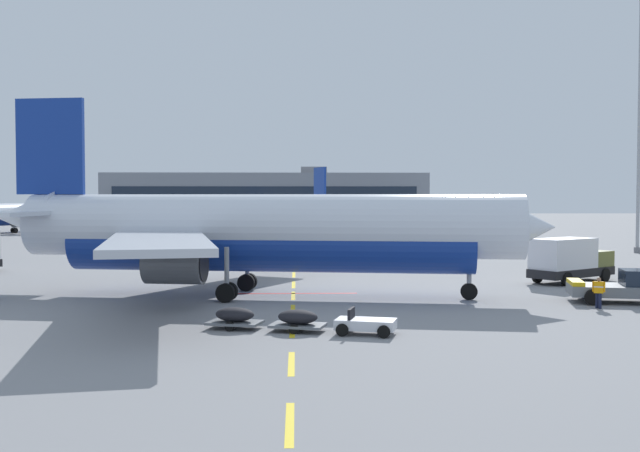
{
  "coord_description": "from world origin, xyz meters",
  "views": [
    {
      "loc": [
        18.17,
        -24.95,
        6.08
      ],
      "look_at": [
        19.88,
        28.62,
        3.96
      ],
      "focal_mm": 42.34,
      "sensor_mm": 36.0,
      "label": 1
    }
  ],
  "objects_px": {
    "ground_crew_worker": "(599,291)",
    "airliner_far_center": "(8,214)",
    "baggage_train": "(299,320)",
    "airliner_foreground": "(260,231)",
    "apron_light_mast_far": "(640,92)",
    "fuel_service_truck": "(570,259)",
    "pushback_tug": "(628,287)",
    "airliner_mid_left": "(355,217)"
  },
  "relations": [
    {
      "from": "airliner_foreground",
      "to": "baggage_train",
      "type": "bearing_deg",
      "value": -79.28
    },
    {
      "from": "ground_crew_worker",
      "to": "airliner_far_center",
      "type": "bearing_deg",
      "value": 126.41
    },
    {
      "from": "airliner_far_center",
      "to": "airliner_mid_left",
      "type": "bearing_deg",
      "value": -25.87
    },
    {
      "from": "fuel_service_truck",
      "to": "apron_light_mast_far",
      "type": "height_order",
      "value": "apron_light_mast_far"
    },
    {
      "from": "airliner_far_center",
      "to": "baggage_train",
      "type": "relative_size",
      "value": 3.11
    },
    {
      "from": "baggage_train",
      "to": "ground_crew_worker",
      "type": "distance_m",
      "value": 17.5
    },
    {
      "from": "baggage_train",
      "to": "ground_crew_worker",
      "type": "bearing_deg",
      "value": 21.52
    },
    {
      "from": "pushback_tug",
      "to": "fuel_service_truck",
      "type": "bearing_deg",
      "value": 88.13
    },
    {
      "from": "pushback_tug",
      "to": "ground_crew_worker",
      "type": "xyz_separation_m",
      "value": [
        -2.58,
        -2.15,
        0.07
      ]
    },
    {
      "from": "pushback_tug",
      "to": "airliner_mid_left",
      "type": "bearing_deg",
      "value": 100.73
    },
    {
      "from": "airliner_mid_left",
      "to": "airliner_far_center",
      "type": "xyz_separation_m",
      "value": [
        -56.13,
        27.22,
        -0.22
      ]
    },
    {
      "from": "ground_crew_worker",
      "to": "airliner_mid_left",
      "type": "bearing_deg",
      "value": 97.97
    },
    {
      "from": "airliner_foreground",
      "to": "airliner_mid_left",
      "type": "distance_m",
      "value": 55.64
    },
    {
      "from": "pushback_tug",
      "to": "ground_crew_worker",
      "type": "distance_m",
      "value": 3.36
    },
    {
      "from": "fuel_service_truck",
      "to": "baggage_train",
      "type": "distance_m",
      "value": 26.81
    },
    {
      "from": "baggage_train",
      "to": "ground_crew_worker",
      "type": "relative_size",
      "value": 5.11
    },
    {
      "from": "airliner_mid_left",
      "to": "baggage_train",
      "type": "height_order",
      "value": "airliner_mid_left"
    },
    {
      "from": "pushback_tug",
      "to": "airliner_far_center",
      "type": "xyz_separation_m",
      "value": [
        -67.16,
        85.42,
        2.23
      ]
    },
    {
      "from": "airliner_foreground",
      "to": "airliner_far_center",
      "type": "height_order",
      "value": "airliner_foreground"
    },
    {
      "from": "baggage_train",
      "to": "apron_light_mast_far",
      "type": "relative_size",
      "value": 0.31
    },
    {
      "from": "airliner_foreground",
      "to": "airliner_far_center",
      "type": "relative_size",
      "value": 1.29
    },
    {
      "from": "airliner_foreground",
      "to": "airliner_mid_left",
      "type": "height_order",
      "value": "airliner_foreground"
    },
    {
      "from": "airliner_foreground",
      "to": "ground_crew_worker",
      "type": "xyz_separation_m",
      "value": [
        18.55,
        -5.63,
        -2.98
      ]
    },
    {
      "from": "airliner_mid_left",
      "to": "fuel_service_truck",
      "type": "height_order",
      "value": "airliner_mid_left"
    },
    {
      "from": "airliner_far_center",
      "to": "baggage_train",
      "type": "xyz_separation_m",
      "value": [
        48.31,
        -93.99,
        -2.6
      ]
    },
    {
      "from": "baggage_train",
      "to": "apron_light_mast_far",
      "type": "height_order",
      "value": "apron_light_mast_far"
    },
    {
      "from": "airliner_far_center",
      "to": "apron_light_mast_far",
      "type": "height_order",
      "value": "apron_light_mast_far"
    },
    {
      "from": "airliner_foreground",
      "to": "apron_light_mast_far",
      "type": "xyz_separation_m",
      "value": [
        38.89,
        34.01,
        13.22
      ]
    },
    {
      "from": "baggage_train",
      "to": "ground_crew_worker",
      "type": "xyz_separation_m",
      "value": [
        16.27,
        6.42,
        0.44
      ]
    },
    {
      "from": "pushback_tug",
      "to": "baggage_train",
      "type": "distance_m",
      "value": 20.71
    },
    {
      "from": "fuel_service_truck",
      "to": "baggage_train",
      "type": "xyz_separation_m",
      "value": [
        -19.18,
        -18.69,
        -1.12
      ]
    },
    {
      "from": "airliner_foreground",
      "to": "fuel_service_truck",
      "type": "relative_size",
      "value": 4.89
    },
    {
      "from": "pushback_tug",
      "to": "fuel_service_truck",
      "type": "relative_size",
      "value": 0.91
    },
    {
      "from": "airliner_foreground",
      "to": "pushback_tug",
      "type": "height_order",
      "value": "airliner_foreground"
    },
    {
      "from": "baggage_train",
      "to": "ground_crew_worker",
      "type": "height_order",
      "value": "ground_crew_worker"
    },
    {
      "from": "fuel_service_truck",
      "to": "airliner_far_center",
      "type": "bearing_deg",
      "value": 131.87
    },
    {
      "from": "baggage_train",
      "to": "airliner_foreground",
      "type": "bearing_deg",
      "value": 100.72
    },
    {
      "from": "airliner_far_center",
      "to": "fuel_service_truck",
      "type": "xyz_separation_m",
      "value": [
        67.49,
        -75.3,
        -1.48
      ]
    },
    {
      "from": "airliner_foreground",
      "to": "ground_crew_worker",
      "type": "distance_m",
      "value": 19.62
    },
    {
      "from": "airliner_foreground",
      "to": "apron_light_mast_far",
      "type": "bearing_deg",
      "value": 41.18
    },
    {
      "from": "airliner_far_center",
      "to": "baggage_train",
      "type": "height_order",
      "value": "airliner_far_center"
    },
    {
      "from": "ground_crew_worker",
      "to": "fuel_service_truck",
      "type": "bearing_deg",
      "value": 76.65
    }
  ]
}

